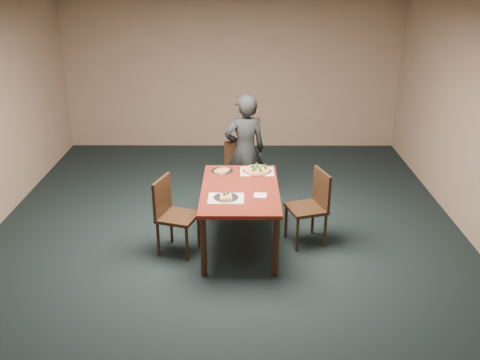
{
  "coord_description": "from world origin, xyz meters",
  "views": [
    {
      "loc": [
        0.19,
        -5.56,
        3.18
      ],
      "look_at": [
        0.16,
        0.18,
        0.85
      ],
      "focal_mm": 40.0,
      "sensor_mm": 36.0,
      "label": 1
    }
  ],
  "objects_px": {
    "chair_left": "(172,211)",
    "pizza_pan": "(257,170)",
    "chair_right": "(312,203)",
    "slice_plate_near": "(226,197)",
    "chair_far": "(240,170)",
    "diner": "(245,151)",
    "dining_table": "(240,195)",
    "slice_plate_far": "(222,171)"
  },
  "relations": [
    {
      "from": "chair_right",
      "to": "pizza_pan",
      "type": "distance_m",
      "value": 0.83
    },
    {
      "from": "chair_left",
      "to": "diner",
      "type": "relative_size",
      "value": 0.58
    },
    {
      "from": "chair_far",
      "to": "chair_right",
      "type": "distance_m",
      "value": 1.39
    },
    {
      "from": "dining_table",
      "to": "slice_plate_near",
      "type": "height_order",
      "value": "slice_plate_near"
    },
    {
      "from": "slice_plate_far",
      "to": "dining_table",
      "type": "bearing_deg",
      "value": -66.59
    },
    {
      "from": "chair_right",
      "to": "slice_plate_far",
      "type": "xyz_separation_m",
      "value": [
        -1.1,
        0.44,
        0.25
      ]
    },
    {
      "from": "dining_table",
      "to": "chair_left",
      "type": "relative_size",
      "value": 1.65
    },
    {
      "from": "chair_right",
      "to": "diner",
      "type": "xyz_separation_m",
      "value": [
        -0.81,
        1.12,
        0.27
      ]
    },
    {
      "from": "diner",
      "to": "slice_plate_far",
      "type": "bearing_deg",
      "value": 52.67
    },
    {
      "from": "pizza_pan",
      "to": "slice_plate_near",
      "type": "distance_m",
      "value": 0.91
    },
    {
      "from": "diner",
      "to": "slice_plate_far",
      "type": "distance_m",
      "value": 0.75
    },
    {
      "from": "chair_far",
      "to": "slice_plate_near",
      "type": "relative_size",
      "value": 3.25
    },
    {
      "from": "diner",
      "to": "slice_plate_near",
      "type": "relative_size",
      "value": 5.63
    },
    {
      "from": "chair_far",
      "to": "chair_right",
      "type": "xyz_separation_m",
      "value": [
        0.87,
        -1.09,
        0.0
      ]
    },
    {
      "from": "dining_table",
      "to": "chair_left",
      "type": "height_order",
      "value": "chair_left"
    },
    {
      "from": "chair_right",
      "to": "slice_plate_far",
      "type": "bearing_deg",
      "value": -128.96
    },
    {
      "from": "chair_left",
      "to": "slice_plate_near",
      "type": "distance_m",
      "value": 0.7
    },
    {
      "from": "dining_table",
      "to": "chair_far",
      "type": "xyz_separation_m",
      "value": [
        -0.0,
        1.18,
        -0.14
      ]
    },
    {
      "from": "chair_far",
      "to": "pizza_pan",
      "type": "relative_size",
      "value": 2.52
    },
    {
      "from": "chair_left",
      "to": "chair_right",
      "type": "xyz_separation_m",
      "value": [
        1.66,
        0.23,
        0.0
      ]
    },
    {
      "from": "chair_left",
      "to": "slice_plate_near",
      "type": "bearing_deg",
      "value": -86.19
    },
    {
      "from": "dining_table",
      "to": "pizza_pan",
      "type": "height_order",
      "value": "pizza_pan"
    },
    {
      "from": "diner",
      "to": "slice_plate_far",
      "type": "height_order",
      "value": "diner"
    },
    {
      "from": "chair_right",
      "to": "pizza_pan",
      "type": "relative_size",
      "value": 2.52
    },
    {
      "from": "chair_left",
      "to": "chair_right",
      "type": "relative_size",
      "value": 1.0
    },
    {
      "from": "chair_left",
      "to": "pizza_pan",
      "type": "xyz_separation_m",
      "value": [
        1.01,
        0.67,
        0.26
      ]
    },
    {
      "from": "chair_left",
      "to": "slice_plate_far",
      "type": "xyz_separation_m",
      "value": [
        0.56,
        0.67,
        0.25
      ]
    },
    {
      "from": "slice_plate_far",
      "to": "chair_far",
      "type": "bearing_deg",
      "value": 70.58
    },
    {
      "from": "dining_table",
      "to": "slice_plate_far",
      "type": "distance_m",
      "value": 0.59
    },
    {
      "from": "pizza_pan",
      "to": "slice_plate_near",
      "type": "height_order",
      "value": "pizza_pan"
    },
    {
      "from": "pizza_pan",
      "to": "chair_right",
      "type": "bearing_deg",
      "value": -33.6
    },
    {
      "from": "chair_left",
      "to": "pizza_pan",
      "type": "relative_size",
      "value": 2.52
    },
    {
      "from": "chair_left",
      "to": "chair_right",
      "type": "distance_m",
      "value": 1.68
    },
    {
      "from": "chair_left",
      "to": "slice_plate_far",
      "type": "bearing_deg",
      "value": -22.43
    },
    {
      "from": "diner",
      "to": "chair_far",
      "type": "bearing_deg",
      "value": 12.77
    },
    {
      "from": "chair_far",
      "to": "slice_plate_near",
      "type": "height_order",
      "value": "chair_far"
    },
    {
      "from": "chair_right",
      "to": "slice_plate_near",
      "type": "height_order",
      "value": "chair_right"
    },
    {
      "from": "chair_right",
      "to": "slice_plate_near",
      "type": "relative_size",
      "value": 3.25
    },
    {
      "from": "diner",
      "to": "pizza_pan",
      "type": "bearing_deg",
      "value": 88.3
    },
    {
      "from": "pizza_pan",
      "to": "slice_plate_near",
      "type": "bearing_deg",
      "value": -114.1
    },
    {
      "from": "chair_right",
      "to": "pizza_pan",
      "type": "height_order",
      "value": "chair_right"
    },
    {
      "from": "dining_table",
      "to": "diner",
      "type": "xyz_separation_m",
      "value": [
        0.06,
        1.22,
        0.13
      ]
    }
  ]
}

